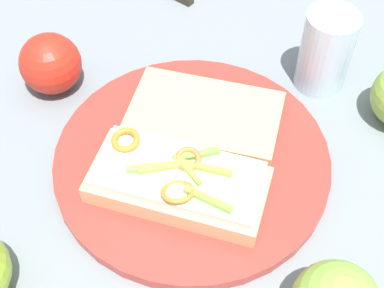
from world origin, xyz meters
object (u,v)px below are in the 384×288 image
(bread_slice_side, at_px, (205,117))
(apple_3, at_px, (51,64))
(drinking_glass, at_px, (326,51))
(plate, at_px, (192,159))
(sandwich, at_px, (178,181))

(bread_slice_side, relative_size, apple_3, 2.25)
(bread_slice_side, bearing_deg, drinking_glass, -136.15)
(plate, distance_m, sandwich, 0.05)
(bread_slice_side, xyz_separation_m, apple_3, (-0.05, 0.19, 0.01))
(plate, bearing_deg, sandwich, -160.22)
(sandwich, distance_m, bread_slice_side, 0.10)
(apple_3, bearing_deg, bread_slice_side, -74.58)
(plate, distance_m, drinking_glass, 0.21)
(bread_slice_side, height_order, drinking_glass, drinking_glass)
(drinking_glass, bearing_deg, bread_slice_side, 156.53)
(bread_slice_side, xyz_separation_m, drinking_glass, (0.15, -0.07, 0.03))
(drinking_glass, bearing_deg, apple_3, 128.51)
(plate, xyz_separation_m, apple_3, (-0.01, 0.21, 0.03))
(bread_slice_side, bearing_deg, sandwich, 87.37)
(sandwich, xyz_separation_m, drinking_glass, (0.24, -0.03, 0.02))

